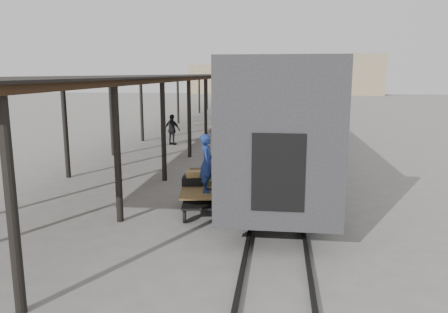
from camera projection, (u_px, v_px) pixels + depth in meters
ground at (181, 203)px, 14.55m from camera, size 160.00×160.00×0.00m
train at (280, 88)px, 46.57m from camera, size 3.45×76.01×4.01m
canopy at (203, 76)px, 37.60m from camera, size 4.90×64.30×4.15m
rails at (280, 113)px, 47.26m from camera, size 1.54×150.00×0.12m
building_far at (334, 74)px, 88.05m from camera, size 18.00×10.00×8.00m
building_left at (219, 79)px, 95.12m from camera, size 12.00×8.00×6.00m
baggage_cart at (203, 192)px, 13.46m from camera, size 1.58×2.56×0.86m
suitcase_stack at (200, 178)px, 13.75m from camera, size 1.25×1.24×0.43m
luggage_tug at (222, 121)px, 33.09m from camera, size 1.16×1.78×1.52m
porter at (207, 163)px, 12.60m from camera, size 0.45×0.64×1.69m
pedestrian at (172, 130)px, 26.20m from camera, size 1.17×0.82×1.84m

